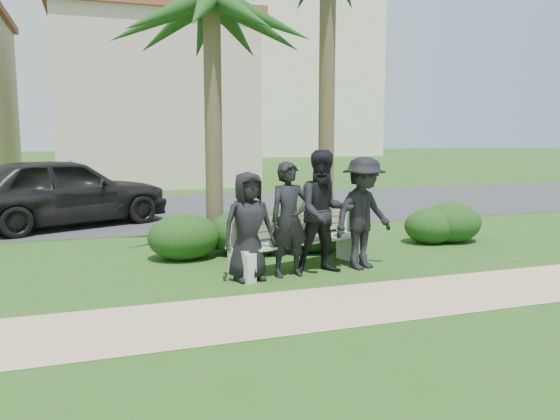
# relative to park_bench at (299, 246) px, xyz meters

# --- Properties ---
(ground) EXTENTS (160.00, 160.00, 0.00)m
(ground) POSITION_rel_park_bench_xyz_m (0.69, -0.14, -0.37)
(ground) COLOR #204F16
(ground) RESTS_ON ground
(footpath) EXTENTS (30.00, 1.60, 0.01)m
(footpath) POSITION_rel_park_bench_xyz_m (0.69, -1.94, -0.37)
(footpath) COLOR tan
(footpath) RESTS_ON ground
(asphalt_street) EXTENTS (160.00, 8.00, 0.01)m
(asphalt_street) POSITION_rel_park_bench_xyz_m (0.69, 7.86, -0.37)
(asphalt_street) COLOR #2D2D30
(asphalt_street) RESTS_ON ground
(stucco_bldg_right) EXTENTS (8.40, 8.40, 7.30)m
(stucco_bldg_right) POSITION_rel_park_bench_xyz_m (-0.31, 17.86, 3.29)
(stucco_bldg_right) COLOR beige
(stucco_bldg_right) RESTS_ON ground
(hotel_tower) EXTENTS (26.00, 18.00, 37.30)m
(hotel_tower) POSITION_rel_park_bench_xyz_m (14.69, 54.86, 13.03)
(hotel_tower) COLOR beige
(hotel_tower) RESTS_ON ground
(park_bench) EXTENTS (2.52, 1.23, 0.83)m
(park_bench) POSITION_rel_park_bench_xyz_m (0.00, 0.00, 0.00)
(park_bench) COLOR gray
(park_bench) RESTS_ON ground
(man_a) EXTENTS (0.83, 0.59, 1.60)m
(man_a) POSITION_rel_park_bench_xyz_m (-0.94, -0.38, 0.43)
(man_a) COLOR black
(man_a) RESTS_ON ground
(man_b) EXTENTS (0.67, 0.47, 1.73)m
(man_b) POSITION_rel_park_bench_xyz_m (-0.31, -0.37, 0.49)
(man_b) COLOR black
(man_b) RESTS_ON ground
(man_c) EXTENTS (0.97, 0.79, 1.89)m
(man_c) POSITION_rel_park_bench_xyz_m (0.28, -0.33, 0.57)
(man_c) COLOR black
(man_c) RESTS_ON ground
(man_d) EXTENTS (1.30, 0.99, 1.78)m
(man_d) POSITION_rel_park_bench_xyz_m (0.97, -0.29, 0.52)
(man_d) COLOR black
(man_d) RESTS_ON ground
(hedge_a) EXTENTS (1.24, 1.02, 0.81)m
(hedge_a) POSITION_rel_park_bench_xyz_m (-1.61, 1.34, 0.03)
(hedge_a) COLOR #13340E
(hedge_a) RESTS_ON ground
(hedge_b) EXTENTS (1.29, 1.06, 0.84)m
(hedge_b) POSITION_rel_park_bench_xyz_m (-0.49, 1.45, 0.05)
(hedge_b) COLOR #13340E
(hedge_b) RESTS_ON ground
(hedge_c) EXTENTS (1.24, 1.03, 0.81)m
(hedge_c) POSITION_rel_park_bench_xyz_m (-0.20, 1.35, 0.03)
(hedge_c) COLOR #13340E
(hedge_c) RESTS_ON ground
(hedge_d) EXTENTS (1.60, 1.32, 1.04)m
(hedge_d) POSITION_rel_park_bench_xyz_m (0.80, 1.26, 0.15)
(hedge_d) COLOR #13340E
(hedge_d) RESTS_ON ground
(hedge_e) EXTENTS (1.10, 0.91, 0.72)m
(hedge_e) POSITION_rel_park_bench_xyz_m (3.26, 1.17, -0.01)
(hedge_e) COLOR #13340E
(hedge_e) RESTS_ON ground
(hedge_f) EXTENTS (1.26, 1.04, 0.82)m
(hedge_f) POSITION_rel_park_bench_xyz_m (3.71, 1.16, 0.04)
(hedge_f) COLOR #13340E
(hedge_f) RESTS_ON ground
(palm_left) EXTENTS (3.00, 3.00, 5.40)m
(palm_left) POSITION_rel_park_bench_xyz_m (-0.91, 2.05, 4.07)
(palm_left) COLOR brown
(palm_left) RESTS_ON ground
(car_a) EXTENTS (5.23, 3.74, 1.65)m
(car_a) POSITION_rel_park_bench_xyz_m (-3.74, 5.68, 0.45)
(car_a) COLOR black
(car_a) RESTS_ON ground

